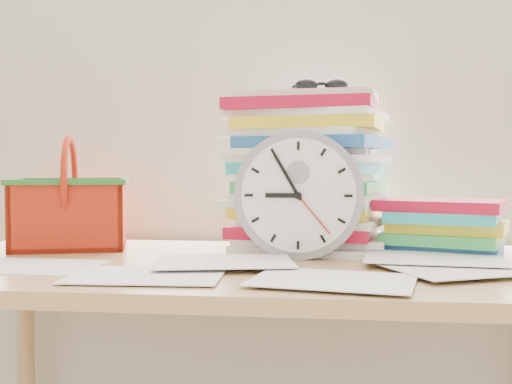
% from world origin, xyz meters
% --- Properties ---
extents(curtain, '(2.40, 0.01, 2.50)m').
position_xyz_m(curtain, '(0.00, 1.98, 1.30)').
color(curtain, silver).
rests_on(curtain, room_shell).
extents(desk, '(1.40, 0.70, 0.75)m').
position_xyz_m(desk, '(0.00, 1.60, 0.68)').
color(desk, tan).
rests_on(desk, ground).
extents(paper_stack, '(0.41, 0.36, 0.37)m').
position_xyz_m(paper_stack, '(0.10, 1.82, 0.93)').
color(paper_stack, white).
rests_on(paper_stack, desk).
extents(clock, '(0.27, 0.05, 0.27)m').
position_xyz_m(clock, '(0.09, 1.66, 0.89)').
color(clock, gray).
rests_on(clock, desk).
extents(sunglasses, '(0.16, 0.14, 0.04)m').
position_xyz_m(sunglasses, '(0.14, 1.79, 1.13)').
color(sunglasses, black).
rests_on(sunglasses, paper_stack).
extents(book_stack, '(0.33, 0.29, 0.12)m').
position_xyz_m(book_stack, '(0.41, 1.77, 0.81)').
color(book_stack, white).
rests_on(book_stack, desk).
extents(basket, '(0.31, 0.27, 0.27)m').
position_xyz_m(basket, '(-0.46, 1.76, 0.88)').
color(basket, red).
rests_on(basket, desk).
extents(scattered_papers, '(1.26, 0.42, 0.02)m').
position_xyz_m(scattered_papers, '(0.00, 1.60, 0.76)').
color(scattered_papers, white).
rests_on(scattered_papers, desk).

